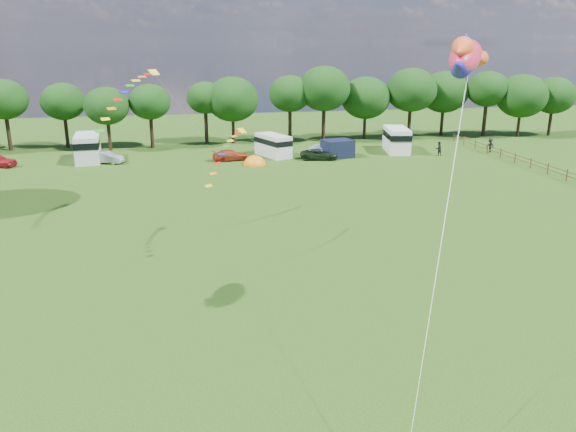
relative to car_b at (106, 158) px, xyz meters
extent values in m
plane|color=black|center=(13.98, -44.89, -0.67)|extent=(180.00, 180.00, 0.00)
cylinder|color=black|center=(-12.92, 10.81, 1.46)|extent=(0.49, 0.49, 4.25)
ellipsoid|color=black|center=(-12.92, 10.81, 5.78)|extent=(5.86, 5.86, 4.98)
cylinder|color=black|center=(-6.04, 11.43, 1.28)|extent=(0.47, 0.47, 3.90)
ellipsoid|color=black|center=(-6.04, 11.43, 5.33)|extent=(5.58, 5.58, 4.74)
cylinder|color=black|center=(-0.38, 8.38, 1.11)|extent=(0.44, 0.44, 3.56)
ellipsoid|color=black|center=(-0.38, 8.38, 4.98)|extent=(5.56, 5.56, 4.73)
cylinder|color=black|center=(4.89, 9.34, 1.31)|extent=(0.47, 0.47, 3.95)
ellipsoid|color=black|center=(4.89, 9.34, 5.28)|extent=(5.33, 5.33, 4.53)
cylinder|color=black|center=(12.06, 11.14, 1.50)|extent=(0.50, 0.50, 4.33)
ellipsoid|color=black|center=(12.06, 11.14, 5.52)|extent=(4.95, 4.95, 4.21)
cylinder|color=black|center=(15.69, 10.68, 0.99)|extent=(0.43, 0.43, 3.31)
ellipsoid|color=black|center=(15.69, 10.68, 5.28)|extent=(7.03, 7.03, 5.98)
cylinder|color=black|center=(23.64, 10.91, 1.52)|extent=(0.50, 0.50, 4.36)
ellipsoid|color=black|center=(23.64, 10.91, 5.89)|extent=(5.84, 5.84, 4.97)
cylinder|color=black|center=(28.23, 10.03, 1.61)|extent=(0.51, 0.51, 4.55)
ellipsoid|color=black|center=(28.23, 10.03, 6.56)|extent=(7.15, 7.15, 6.08)
cylinder|color=black|center=(34.47, 10.74, 0.94)|extent=(0.42, 0.42, 3.21)
ellipsoid|color=black|center=(34.47, 10.74, 5.13)|extent=(6.90, 6.90, 5.86)
cylinder|color=black|center=(40.96, 10.07, 1.42)|extent=(0.48, 0.48, 4.17)
ellipsoid|color=black|center=(40.96, 10.07, 6.19)|extent=(7.16, 7.16, 6.09)
cylinder|color=black|center=(46.95, 12.00, 1.16)|extent=(0.45, 0.45, 3.66)
ellipsoid|color=black|center=(46.95, 12.00, 5.64)|extent=(7.05, 7.05, 5.99)
cylinder|color=black|center=(52.40, 9.48, 1.66)|extent=(0.52, 0.52, 4.65)
ellipsoid|color=black|center=(52.40, 9.48, 6.21)|extent=(5.96, 5.96, 5.06)
cylinder|color=black|center=(57.14, 8.15, 0.93)|extent=(0.42, 0.42, 3.19)
ellipsoid|color=black|center=(57.14, 8.15, 5.23)|extent=(7.23, 7.23, 6.14)
cylinder|color=black|center=(62.53, 8.55, 1.10)|extent=(0.44, 0.44, 3.52)
ellipsoid|color=black|center=(62.53, 8.55, 5.19)|extent=(6.22, 6.22, 5.28)
cylinder|color=#472D19|center=(45.98, -17.89, -0.07)|extent=(0.12, 0.12, 1.20)
cylinder|color=#472D19|center=(45.98, -14.89, -0.07)|extent=(0.12, 0.12, 1.20)
cylinder|color=#472D19|center=(45.98, -16.39, 0.28)|extent=(0.08, 3.00, 0.08)
cylinder|color=#472D19|center=(45.98, -16.39, -0.12)|extent=(0.08, 3.00, 0.08)
cylinder|color=#472D19|center=(45.98, -11.89, -0.07)|extent=(0.12, 0.12, 1.20)
cylinder|color=#472D19|center=(45.98, -13.39, 0.28)|extent=(0.08, 3.00, 0.08)
cylinder|color=#472D19|center=(45.98, -13.39, -0.12)|extent=(0.08, 3.00, 0.08)
cylinder|color=#472D19|center=(45.98, -8.89, -0.07)|extent=(0.12, 0.12, 1.20)
cylinder|color=#472D19|center=(45.98, -10.39, 0.28)|extent=(0.08, 3.00, 0.08)
cylinder|color=#472D19|center=(45.98, -10.39, -0.12)|extent=(0.08, 3.00, 0.08)
cylinder|color=#472D19|center=(45.98, -5.89, -0.07)|extent=(0.12, 0.12, 1.20)
cylinder|color=#472D19|center=(45.98, -7.39, 0.28)|extent=(0.08, 3.00, 0.08)
cylinder|color=#472D19|center=(45.98, -7.39, -0.12)|extent=(0.08, 3.00, 0.08)
cylinder|color=#472D19|center=(45.98, -2.89, -0.07)|extent=(0.12, 0.12, 1.20)
cylinder|color=#472D19|center=(45.98, -4.39, 0.28)|extent=(0.08, 3.00, 0.08)
cylinder|color=#472D19|center=(45.98, -4.39, -0.12)|extent=(0.08, 3.00, 0.08)
cylinder|color=#472D19|center=(45.98, 0.11, -0.07)|extent=(0.12, 0.12, 1.20)
cylinder|color=#472D19|center=(45.98, -1.39, 0.28)|extent=(0.08, 3.00, 0.08)
cylinder|color=#472D19|center=(45.98, -1.39, -0.12)|extent=(0.08, 3.00, 0.08)
cylinder|color=#472D19|center=(45.98, 3.11, -0.07)|extent=(0.12, 0.12, 1.20)
cylinder|color=#472D19|center=(45.98, 1.61, 0.28)|extent=(0.08, 3.00, 0.08)
cylinder|color=#472D19|center=(45.98, 1.61, -0.12)|extent=(0.08, 3.00, 0.08)
cylinder|color=#472D19|center=(45.98, 6.11, -0.07)|extent=(0.12, 0.12, 1.20)
cylinder|color=#472D19|center=(45.98, 4.61, 0.28)|extent=(0.08, 3.00, 0.08)
cylinder|color=#472D19|center=(45.98, 4.61, -0.12)|extent=(0.08, 3.00, 0.08)
imported|color=gray|center=(0.00, 0.00, 0.00)|extent=(4.03, 2.70, 1.33)
imported|color=#9E341A|center=(14.18, -1.12, -0.05)|extent=(4.31, 2.22, 1.24)
imported|color=black|center=(24.44, -2.60, -0.05)|extent=(4.91, 3.09, 1.24)
cube|color=silver|center=(-2.13, 1.78, 0.88)|extent=(3.14, 6.39, 3.10)
cube|color=black|center=(-2.13, 1.78, 1.51)|extent=(3.20, 6.52, 0.73)
cylinder|color=black|center=(-1.97, -0.16, -0.23)|extent=(0.89, 0.39, 0.87)
cylinder|color=black|center=(-2.29, 3.72, -0.23)|extent=(0.89, 0.39, 0.87)
cube|color=silver|center=(19.49, 0.47, 0.65)|extent=(3.98, 5.71, 2.63)
cube|color=black|center=(19.49, 0.47, 1.18)|extent=(4.06, 5.82, 0.62)
cylinder|color=black|center=(20.08, -1.07, -0.30)|extent=(0.79, 0.52, 0.74)
cylinder|color=black|center=(18.89, 2.02, -0.30)|extent=(0.79, 0.52, 0.74)
cube|color=white|center=(35.30, 0.54, 0.83)|extent=(3.66, 6.37, 3.00)
cube|color=black|center=(35.30, 0.54, 1.44)|extent=(3.73, 6.50, 0.71)
cylinder|color=black|center=(34.93, -1.31, -0.24)|extent=(0.89, 0.47, 0.84)
cylinder|color=black|center=(35.66, 2.39, -0.24)|extent=(0.89, 0.47, 0.84)
ellipsoid|color=orange|center=(16.59, -4.07, -0.65)|extent=(2.51, 2.89, 2.06)
cylinder|color=orange|center=(16.59, -4.07, -0.63)|extent=(2.64, 2.64, 0.08)
ellipsoid|color=slate|center=(25.20, 0.13, -0.65)|extent=(3.36, 3.86, 2.62)
cylinder|color=slate|center=(25.20, 0.13, -0.63)|extent=(3.53, 3.53, 0.08)
cube|color=black|center=(26.98, -1.57, 0.38)|extent=(3.87, 3.40, 2.09)
ellipsoid|color=#DB2841|center=(19.89, -44.18, 11.93)|extent=(2.95, 3.38, 1.91)
ellipsoid|color=yellow|center=(19.89, -44.18, 11.78)|extent=(1.83, 2.11, 1.04)
cone|color=#FF5924|center=(19.04, -45.34, 12.23)|extent=(1.37, 1.44, 1.00)
cone|color=#1E199A|center=(19.04, -45.34, 11.64)|extent=(1.37, 1.44, 1.00)
cone|color=#1E199A|center=(19.95, -44.10, 12.55)|extent=(1.10, 1.06, 0.85)
sphere|color=white|center=(20.29, -43.05, 12.11)|extent=(0.32, 0.32, 0.32)
sphere|color=black|center=(20.30, -42.96, 12.11)|extent=(0.16, 0.16, 0.16)
cube|color=yellow|center=(6.80, -23.11, 10.47)|extent=(0.87, 0.84, 0.41)
cube|color=red|center=(6.39, -23.56, 10.36)|extent=(0.65, 0.53, 0.12)
cube|color=orange|center=(5.99, -24.01, 10.21)|extent=(0.65, 0.53, 0.13)
cube|color=yellow|center=(5.58, -24.46, 9.99)|extent=(0.65, 0.53, 0.14)
cube|color=#198C1E|center=(5.18, -24.91, 9.68)|extent=(0.65, 0.52, 0.15)
cube|color=#0C1EB2|center=(4.77, -25.36, 9.29)|extent=(0.64, 0.52, 0.16)
cube|color=red|center=(4.37, -25.81, 8.82)|extent=(0.64, 0.52, 0.17)
cube|color=orange|center=(3.96, -26.26, 8.27)|extent=(0.64, 0.51, 0.18)
cube|color=yellow|center=(3.56, -26.71, 7.65)|extent=(0.63, 0.50, 0.19)
cube|color=#198C1E|center=(3.15, -27.16, 6.94)|extent=(0.63, 0.50, 0.20)
cube|color=yellow|center=(12.39, -29.33, 7.00)|extent=(0.68, 0.66, 0.32)
cube|color=red|center=(12.07, -29.87, 6.93)|extent=(0.49, 0.44, 0.09)
cube|color=orange|center=(11.76, -30.41, 6.82)|extent=(0.49, 0.44, 0.10)
cube|color=yellow|center=(11.44, -30.95, 6.62)|extent=(0.49, 0.43, 0.11)
cube|color=#198C1E|center=(11.13, -31.49, 6.35)|extent=(0.49, 0.43, 0.11)
cube|color=#0C1EB2|center=(10.81, -32.03, 6.00)|extent=(0.48, 0.43, 0.12)
cube|color=red|center=(10.50, -32.57, 5.57)|extent=(0.48, 0.42, 0.13)
cube|color=orange|center=(10.18, -33.11, 5.06)|extent=(0.48, 0.42, 0.14)
cube|color=yellow|center=(9.87, -33.65, 4.46)|extent=(0.48, 0.42, 0.14)
imported|color=black|center=(39.32, -3.10, 0.20)|extent=(0.92, 0.65, 1.73)
imported|color=black|center=(46.71, -2.21, 0.20)|extent=(1.19, 0.69, 1.73)
camera|label=1|loc=(8.28, -65.97, 12.47)|focal=35.00mm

